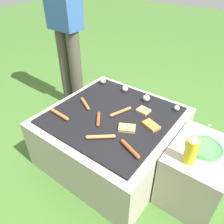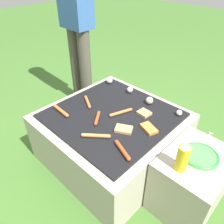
{
  "view_description": "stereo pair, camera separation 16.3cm",
  "coord_description": "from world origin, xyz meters",
  "px_view_note": "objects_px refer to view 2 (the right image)",
  "views": [
    {
      "loc": [
        0.8,
        -1.06,
        1.42
      ],
      "look_at": [
        0.0,
        0.0,
        0.46
      ],
      "focal_mm": 35.0,
      "sensor_mm": 36.0,
      "label": 1
    },
    {
      "loc": [
        0.92,
        -0.95,
        1.42
      ],
      "look_at": [
        0.0,
        0.0,
        0.46
      ],
      "focal_mm": 35.0,
      "sensor_mm": 36.0,
      "label": 2
    }
  ],
  "objects_px": {
    "person_standing": "(76,11)",
    "sausage_front_center": "(121,112)",
    "plate_colorful": "(200,155)",
    "condiment_bottle": "(183,157)",
    "fork_utensil": "(204,138)"
  },
  "relations": [
    {
      "from": "plate_colorful",
      "to": "person_standing",
      "type": "bearing_deg",
      "value": 168.08
    },
    {
      "from": "sausage_front_center",
      "to": "fork_utensil",
      "type": "bearing_deg",
      "value": 16.44
    },
    {
      "from": "sausage_front_center",
      "to": "fork_utensil",
      "type": "xyz_separation_m",
      "value": [
        0.58,
        0.17,
        -0.01
      ]
    },
    {
      "from": "person_standing",
      "to": "sausage_front_center",
      "type": "relative_size",
      "value": 9.36
    },
    {
      "from": "condiment_bottle",
      "to": "sausage_front_center",
      "type": "bearing_deg",
      "value": 165.11
    },
    {
      "from": "person_standing",
      "to": "condiment_bottle",
      "type": "relative_size",
      "value": 8.85
    },
    {
      "from": "fork_utensil",
      "to": "plate_colorful",
      "type": "bearing_deg",
      "value": -72.91
    },
    {
      "from": "plate_colorful",
      "to": "condiment_bottle",
      "type": "relative_size",
      "value": 1.11
    },
    {
      "from": "condiment_bottle",
      "to": "plate_colorful",
      "type": "bearing_deg",
      "value": 75.94
    },
    {
      "from": "plate_colorful",
      "to": "fork_utensil",
      "type": "distance_m",
      "value": 0.17
    },
    {
      "from": "condiment_bottle",
      "to": "fork_utensil",
      "type": "relative_size",
      "value": 1.05
    },
    {
      "from": "sausage_front_center",
      "to": "plate_colorful",
      "type": "height_order",
      "value": "sausage_front_center"
    },
    {
      "from": "fork_utensil",
      "to": "sausage_front_center",
      "type": "bearing_deg",
      "value": -163.56
    },
    {
      "from": "person_standing",
      "to": "sausage_front_center",
      "type": "height_order",
      "value": "person_standing"
    },
    {
      "from": "condiment_bottle",
      "to": "fork_utensil",
      "type": "xyz_separation_m",
      "value": [
        -0.01,
        0.33,
        -0.09
      ]
    }
  ]
}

